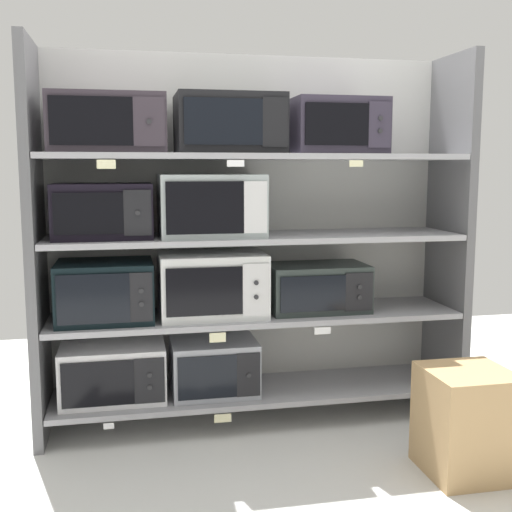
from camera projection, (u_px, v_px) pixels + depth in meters
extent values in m
cube|color=#B2B2AD|center=(247.00, 235.00, 3.67)|extent=(2.41, 0.04, 2.02)
cube|color=#5B5B5E|center=(35.00, 245.00, 3.19)|extent=(0.05, 0.49, 2.02)
cube|color=#5B5B5E|center=(449.00, 235.00, 3.64)|extent=(0.05, 0.49, 2.02)
cube|color=#99999E|center=(256.00, 391.00, 3.53)|extent=(2.21, 0.49, 0.03)
cube|color=silver|center=(113.00, 372.00, 3.36)|extent=(0.54, 0.35, 0.29)
cube|color=black|center=(98.00, 384.00, 3.17)|extent=(0.36, 0.01, 0.23)
cube|color=black|center=(150.00, 381.00, 3.22)|extent=(0.15, 0.01, 0.24)
cylinder|color=#262628|center=(150.00, 387.00, 3.22)|extent=(0.02, 0.01, 0.02)
cylinder|color=#262628|center=(149.00, 375.00, 3.21)|extent=(0.02, 0.01, 0.02)
cube|color=#9A9DA7|center=(214.00, 366.00, 3.46)|extent=(0.46, 0.36, 0.29)
cube|color=black|center=(207.00, 378.00, 3.27)|extent=(0.31, 0.01, 0.23)
cube|color=black|center=(248.00, 375.00, 3.32)|extent=(0.12, 0.01, 0.23)
cylinder|color=#262628|center=(249.00, 375.00, 3.31)|extent=(0.02, 0.01, 0.02)
cube|color=white|center=(109.00, 426.00, 3.14)|extent=(0.05, 0.00, 0.03)
cube|color=beige|center=(223.00, 418.00, 3.26)|extent=(0.09, 0.00, 0.04)
cube|color=#99999E|center=(256.00, 316.00, 3.47)|extent=(2.21, 0.49, 0.03)
cube|color=black|center=(105.00, 291.00, 3.29)|extent=(0.49, 0.39, 0.31)
cube|color=black|center=(93.00, 299.00, 3.09)|extent=(0.35, 0.01, 0.25)
cube|color=black|center=(141.00, 297.00, 3.13)|extent=(0.11, 0.01, 0.25)
cylinder|color=#262628|center=(141.00, 304.00, 3.13)|extent=(0.02, 0.01, 0.02)
cylinder|color=#262628|center=(141.00, 291.00, 3.12)|extent=(0.02, 0.01, 0.02)
cube|color=silver|center=(212.00, 284.00, 3.40)|extent=(0.56, 0.38, 0.34)
cube|color=black|center=(205.00, 292.00, 3.20)|extent=(0.39, 0.01, 0.25)
cube|color=silver|center=(256.00, 290.00, 3.25)|extent=(0.14, 0.01, 0.27)
cylinder|color=#262628|center=(256.00, 297.00, 3.25)|extent=(0.02, 0.01, 0.02)
cylinder|color=#262628|center=(256.00, 283.00, 3.24)|extent=(0.02, 0.01, 0.02)
cube|color=#2B3331|center=(317.00, 287.00, 3.52)|extent=(0.54, 0.33, 0.26)
cube|color=black|center=(313.00, 294.00, 3.34)|extent=(0.36, 0.01, 0.19)
cube|color=black|center=(359.00, 292.00, 3.39)|extent=(0.15, 0.01, 0.21)
cylinder|color=#262628|center=(359.00, 297.00, 3.39)|extent=(0.02, 0.01, 0.02)
cylinder|color=#262628|center=(360.00, 287.00, 3.38)|extent=(0.02, 0.01, 0.02)
cube|color=beige|center=(218.00, 338.00, 3.19)|extent=(0.08, 0.00, 0.05)
cube|color=white|center=(323.00, 331.00, 3.30)|extent=(0.09, 0.00, 0.04)
cube|color=#99999E|center=(256.00, 238.00, 3.41)|extent=(2.21, 0.49, 0.03)
cube|color=black|center=(103.00, 211.00, 3.23)|extent=(0.49, 0.35, 0.28)
cube|color=black|center=(89.00, 214.00, 3.05)|extent=(0.33, 0.01, 0.20)
cube|color=black|center=(138.00, 213.00, 3.09)|extent=(0.13, 0.01, 0.22)
cylinder|color=#262628|center=(138.00, 213.00, 3.09)|extent=(0.02, 0.01, 0.02)
cube|color=#9CA7A6|center=(210.00, 205.00, 3.34)|extent=(0.54, 0.41, 0.33)
cube|color=black|center=(205.00, 208.00, 3.12)|extent=(0.39, 0.01, 0.26)
cube|color=silver|center=(255.00, 207.00, 3.18)|extent=(0.12, 0.01, 0.26)
cube|color=#99999E|center=(256.00, 157.00, 3.35)|extent=(2.21, 0.49, 0.03)
cube|color=#302930|center=(108.00, 124.00, 3.18)|extent=(0.57, 0.41, 0.29)
cube|color=black|center=(91.00, 121.00, 2.96)|extent=(0.39, 0.01, 0.23)
cube|color=#302930|center=(149.00, 122.00, 3.02)|extent=(0.15, 0.01, 0.23)
cylinder|color=#262628|center=(149.00, 121.00, 3.01)|extent=(0.02, 0.01, 0.02)
cube|color=black|center=(229.00, 124.00, 3.30)|extent=(0.55, 0.39, 0.30)
cube|color=black|center=(224.00, 121.00, 3.09)|extent=(0.39, 0.01, 0.23)
cube|color=black|center=(275.00, 122.00, 3.15)|extent=(0.13, 0.01, 0.24)
cube|color=#2E2936|center=(334.00, 127.00, 3.42)|extent=(0.49, 0.41, 0.29)
cube|color=black|center=(337.00, 124.00, 3.20)|extent=(0.34, 0.01, 0.21)
cube|color=#2E2936|center=(380.00, 125.00, 3.25)|extent=(0.12, 0.01, 0.23)
cylinder|color=#262628|center=(380.00, 131.00, 3.24)|extent=(0.02, 0.01, 0.02)
cylinder|color=#262628|center=(381.00, 118.00, 3.23)|extent=(0.02, 0.01, 0.02)
cube|color=beige|center=(106.00, 164.00, 2.97)|extent=(0.09, 0.00, 0.04)
cube|color=white|center=(236.00, 163.00, 3.09)|extent=(0.09, 0.00, 0.03)
cube|color=beige|center=(356.00, 163.00, 3.21)|extent=(0.07, 0.00, 0.03)
cube|color=tan|center=(466.00, 422.00, 2.89)|extent=(0.38, 0.38, 0.49)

